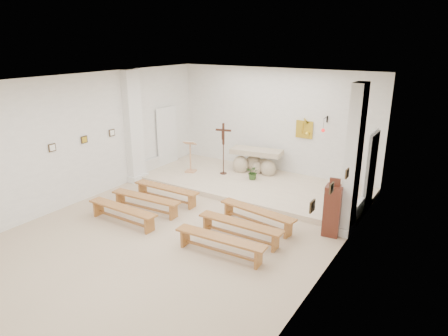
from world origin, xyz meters
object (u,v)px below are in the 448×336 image
Objects in this scene: lectern at (190,156)px; crucifix_stand at (223,145)px; bench_right_front at (257,214)px; bench_right_third at (220,242)px; bench_left_front at (166,191)px; donation_pedestal at (333,210)px; altar at (256,162)px; bench_left_third at (122,211)px; bench_right_second at (240,227)px; bench_left_second at (146,200)px.

crucifix_stand reaches higher than lectern.
bench_right_front is 1.65m from bench_right_third.
donation_pedestal is at bearing 5.65° from bench_left_front.
crucifix_stand is (-0.80, -0.72, 0.64)m from altar.
bench_right_front is (2.58, -2.52, -0.80)m from crucifix_stand.
lectern is (-1.84, -1.12, 0.20)m from altar.
donation_pedestal is at bearing -33.58° from lectern.
altar is at bearing 27.65° from crucifix_stand.
bench_right_second is at bearing 16.55° from bench_left_third.
bench_left_second is (-0.29, -3.35, -0.80)m from crucifix_stand.
altar reaches higher than bench_left_front.
bench_left_second and bench_left_third have the same top height.
lectern is 3.86m from bench_left_third.
bench_left_front is 1.65m from bench_left_third.
bench_left_front is (-0.29, -2.52, -0.80)m from crucifix_stand.
bench_right_second is at bearing -66.46° from crucifix_stand.
donation_pedestal reaches higher than bench_right_third.
bench_right_second is at bearing -82.26° from bench_right_front.
bench_left_front is at bearing 90.49° from bench_left_third.
donation_pedestal is 0.68× the size of bench_right_third.
bench_left_front is at bearing 179.62° from donation_pedestal.
altar reaches higher than bench_right_second.
altar is at bearing 71.23° from bench_left_second.
donation_pedestal is at bearing 26.19° from bench_left_third.
bench_right_third is (2.87, -1.65, 0.00)m from bench_left_front.
bench_left_second is (-4.53, -1.36, -0.29)m from donation_pedestal.
bench_left_second is 1.00× the size of bench_right_third.
bench_left_third is (-1.09, -4.89, -0.15)m from altar.
bench_left_front is at bearing -110.56° from crucifix_stand.
donation_pedestal reaches higher than lectern.
bench_left_front is at bearing -87.39° from lectern.
bench_right_second is (2.87, -0.82, 0.00)m from bench_left_front.
bench_left_third is at bearing -142.33° from bench_right_front.
donation_pedestal is 2.17m from bench_right_second.
bench_right_second is 1.00× the size of bench_left_third.
crucifix_stand is 4.72m from donation_pedestal.
crucifix_stand is 0.82× the size of bench_left_front.
crucifix_stand is at bearing 86.57° from bench_left_third.
crucifix_stand reaches higher than bench_left_second.
donation_pedestal is at bearing 49.48° from bench_right_third.
bench_right_second is (3.62, -2.94, -0.36)m from lectern.
lectern is 0.77× the size of donation_pedestal.
donation_pedestal is (5.28, -1.58, -0.07)m from lectern.
altar is 1.04× the size of crucifix_stand.
donation_pedestal is 4.57m from bench_left_front.
lectern is at bearing 156.24° from donation_pedestal.
donation_pedestal is 5.04m from bench_left_third.
bench_right_front is 0.82m from bench_right_second.
bench_right_front and bench_right_third have the same top height.
bench_right_third is at bearing -30.97° from bench_left_front.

